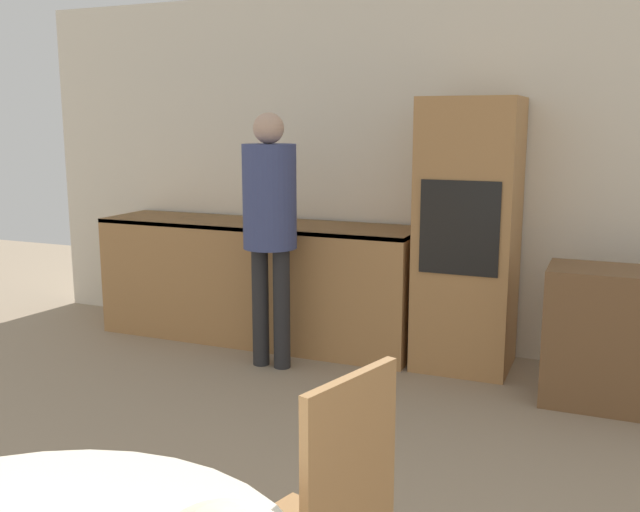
# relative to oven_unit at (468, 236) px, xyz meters

# --- Properties ---
(wall_back) EXTENTS (6.95, 0.05, 2.60)m
(wall_back) POSITION_rel_oven_unit_xyz_m (-0.20, 0.34, 0.39)
(wall_back) COLOR silver
(wall_back) RESTS_ON ground_plane
(kitchen_counter) EXTENTS (2.47, 0.60, 0.91)m
(kitchen_counter) POSITION_rel_oven_unit_xyz_m (-1.59, -0.01, -0.44)
(kitchen_counter) COLOR #AD7A47
(kitchen_counter) RESTS_ON ground_plane
(oven_unit) EXTENTS (0.63, 0.59, 1.81)m
(oven_unit) POSITION_rel_oven_unit_xyz_m (0.00, 0.00, 0.00)
(oven_unit) COLOR #AD7A47
(oven_unit) RESTS_ON ground_plane
(sideboard) EXTENTS (1.05, 0.45, 0.82)m
(sideboard) POSITION_rel_oven_unit_xyz_m (1.08, -0.37, -0.50)
(sideboard) COLOR brown
(sideboard) RESTS_ON ground_plane
(person_standing) EXTENTS (0.36, 0.36, 1.72)m
(person_standing) POSITION_rel_oven_unit_xyz_m (-1.22, -0.53, 0.16)
(person_standing) COLOR #262628
(person_standing) RESTS_ON ground_plane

